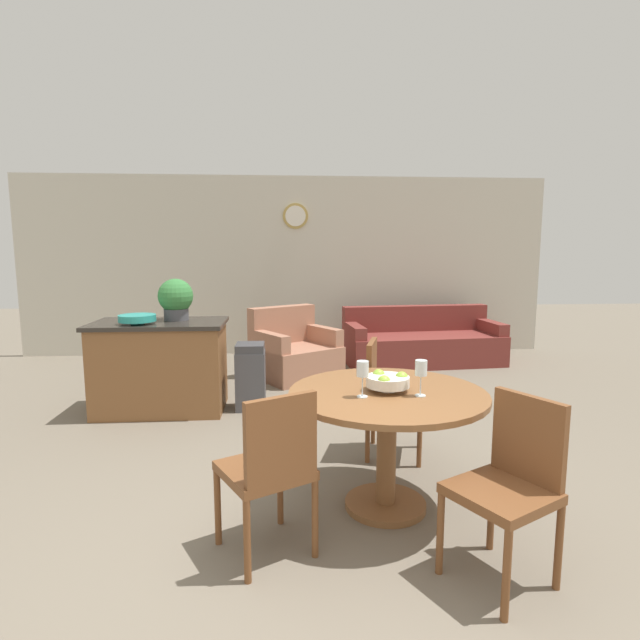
{
  "coord_description": "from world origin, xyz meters",
  "views": [
    {
      "loc": [
        -0.06,
        -2.13,
        1.6
      ],
      "look_at": [
        0.28,
        2.45,
        0.95
      ],
      "focal_mm": 28.0,
      "sensor_mm": 36.0,
      "label": 1
    }
  ],
  "objects_px": {
    "dining_chair_near_right": "(511,478)",
    "fruit_bowl": "(388,381)",
    "potted_plant": "(176,298)",
    "kitchen_island": "(161,366)",
    "teal_bowl": "(137,318)",
    "trash_bin": "(251,376)",
    "dining_table": "(387,418)",
    "dining_chair_far_side": "(387,391)",
    "couch": "(422,344)",
    "dining_chair_near_left": "(271,465)",
    "wine_glass_left": "(363,370)",
    "wine_glass_right": "(421,370)",
    "armchair": "(294,354)"
  },
  "relations": [
    {
      "from": "dining_chair_near_right",
      "to": "fruit_bowl",
      "type": "bearing_deg",
      "value": 4.81
    },
    {
      "from": "dining_chair_far_side",
      "to": "trash_bin",
      "type": "distance_m",
      "value": 1.68
    },
    {
      "from": "couch",
      "to": "armchair",
      "type": "distance_m",
      "value": 1.94
    },
    {
      "from": "teal_bowl",
      "to": "dining_chair_near_right",
      "type": "bearing_deg",
      "value": -46.51
    },
    {
      "from": "fruit_bowl",
      "to": "wine_glass_right",
      "type": "xyz_separation_m",
      "value": [
        0.17,
        -0.12,
        0.1
      ]
    },
    {
      "from": "dining_chair_near_right",
      "to": "potted_plant",
      "type": "distance_m",
      "value": 3.63
    },
    {
      "from": "armchair",
      "to": "dining_table",
      "type": "bearing_deg",
      "value": -114.15
    },
    {
      "from": "teal_bowl",
      "to": "dining_chair_far_side",
      "type": "bearing_deg",
      "value": -26.5
    },
    {
      "from": "dining_chair_near_left",
      "to": "dining_chair_far_side",
      "type": "relative_size",
      "value": 1.0
    },
    {
      "from": "dining_table",
      "to": "dining_chair_near_left",
      "type": "relative_size",
      "value": 1.34
    },
    {
      "from": "dining_table",
      "to": "dining_chair_far_side",
      "type": "xyz_separation_m",
      "value": [
        0.17,
        0.82,
        -0.07
      ]
    },
    {
      "from": "teal_bowl",
      "to": "trash_bin",
      "type": "bearing_deg",
      "value": 7.81
    },
    {
      "from": "potted_plant",
      "to": "couch",
      "type": "distance_m",
      "value": 3.62
    },
    {
      "from": "couch",
      "to": "wine_glass_right",
      "type": "bearing_deg",
      "value": -111.13
    },
    {
      "from": "dining_chair_near_right",
      "to": "wine_glass_left",
      "type": "height_order",
      "value": "wine_glass_left"
    },
    {
      "from": "dining_chair_near_right",
      "to": "wine_glass_left",
      "type": "xyz_separation_m",
      "value": [
        -0.63,
        0.58,
        0.4
      ]
    },
    {
      "from": "potted_plant",
      "to": "trash_bin",
      "type": "bearing_deg",
      "value": -8.26
    },
    {
      "from": "wine_glass_left",
      "to": "teal_bowl",
      "type": "xyz_separation_m",
      "value": [
        -1.84,
        2.02,
        0.05
      ]
    },
    {
      "from": "dining_chair_far_side",
      "to": "fruit_bowl",
      "type": "height_order",
      "value": "dining_chair_far_side"
    },
    {
      "from": "dining_chair_near_right",
      "to": "couch",
      "type": "bearing_deg",
      "value": -39.11
    },
    {
      "from": "dining_chair_near_right",
      "to": "couch",
      "type": "relative_size",
      "value": 0.4
    },
    {
      "from": "dining_table",
      "to": "dining_chair_far_side",
      "type": "height_order",
      "value": "dining_chair_far_side"
    },
    {
      "from": "dining_chair_near_left",
      "to": "dining_chair_far_side",
      "type": "xyz_separation_m",
      "value": [
        0.87,
        1.28,
        0.0
      ]
    },
    {
      "from": "fruit_bowl",
      "to": "dining_chair_far_side",
      "type": "bearing_deg",
      "value": 78.36
    },
    {
      "from": "dining_table",
      "to": "dining_chair_near_right",
      "type": "distance_m",
      "value": 0.84
    },
    {
      "from": "fruit_bowl",
      "to": "wine_glass_right",
      "type": "height_order",
      "value": "wine_glass_right"
    },
    {
      "from": "teal_bowl",
      "to": "couch",
      "type": "height_order",
      "value": "teal_bowl"
    },
    {
      "from": "dining_chair_far_side",
      "to": "potted_plant",
      "type": "relative_size",
      "value": 2.17
    },
    {
      "from": "dining_chair_near_left",
      "to": "kitchen_island",
      "type": "distance_m",
      "value": 2.76
    },
    {
      "from": "dining_chair_near_right",
      "to": "dining_chair_far_side",
      "type": "relative_size",
      "value": 1.0
    },
    {
      "from": "dining_chair_near_right",
      "to": "fruit_bowl",
      "type": "distance_m",
      "value": 0.89
    },
    {
      "from": "dining_chair_near_left",
      "to": "potted_plant",
      "type": "xyz_separation_m",
      "value": [
        -1.0,
        2.61,
        0.61
      ]
    },
    {
      "from": "potted_plant",
      "to": "kitchen_island",
      "type": "bearing_deg",
      "value": -143.77
    },
    {
      "from": "wine_glass_left",
      "to": "couch",
      "type": "bearing_deg",
      "value": 69.66
    },
    {
      "from": "dining_chair_near_right",
      "to": "couch",
      "type": "distance_m",
      "value": 4.73
    },
    {
      "from": "potted_plant",
      "to": "fruit_bowl",
      "type": "bearing_deg",
      "value": -51.76
    },
    {
      "from": "teal_bowl",
      "to": "dining_chair_near_left",
      "type": "bearing_deg",
      "value": -60.95
    },
    {
      "from": "dining_table",
      "to": "trash_bin",
      "type": "xyz_separation_m",
      "value": [
        -0.96,
        2.05,
        -0.25
      ]
    },
    {
      "from": "fruit_bowl",
      "to": "wine_glass_left",
      "type": "xyz_separation_m",
      "value": [
        -0.17,
        -0.11,
        0.1
      ]
    },
    {
      "from": "wine_glass_right",
      "to": "armchair",
      "type": "distance_m",
      "value": 3.53
    },
    {
      "from": "armchair",
      "to": "fruit_bowl",
      "type": "bearing_deg",
      "value": -114.14
    },
    {
      "from": "dining_chair_near_left",
      "to": "dining_chair_far_side",
      "type": "distance_m",
      "value": 1.54
    },
    {
      "from": "kitchen_island",
      "to": "trash_bin",
      "type": "distance_m",
      "value": 0.89
    },
    {
      "from": "wine_glass_left",
      "to": "teal_bowl",
      "type": "bearing_deg",
      "value": 132.33
    },
    {
      "from": "fruit_bowl",
      "to": "wine_glass_left",
      "type": "height_order",
      "value": "wine_glass_left"
    },
    {
      "from": "dining_chair_near_left",
      "to": "couch",
      "type": "bearing_deg",
      "value": 36.8
    },
    {
      "from": "wine_glass_right",
      "to": "trash_bin",
      "type": "distance_m",
      "value": 2.51
    },
    {
      "from": "dining_chair_near_right",
      "to": "kitchen_island",
      "type": "xyz_separation_m",
      "value": [
        -2.3,
        2.75,
        -0.06
      ]
    },
    {
      "from": "dining_chair_near_right",
      "to": "trash_bin",
      "type": "height_order",
      "value": "dining_chair_near_right"
    },
    {
      "from": "couch",
      "to": "trash_bin",
      "type": "bearing_deg",
      "value": -145.58
    }
  ]
}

